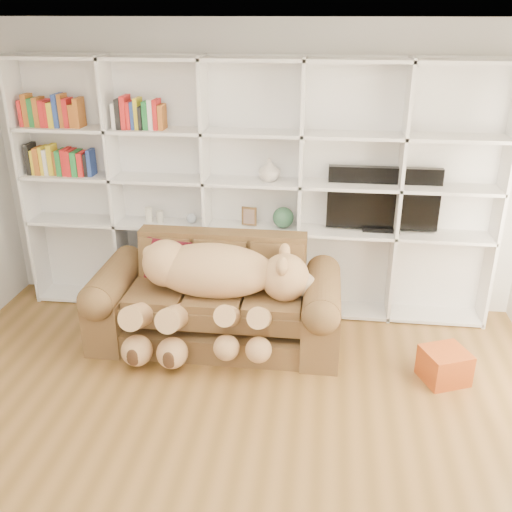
# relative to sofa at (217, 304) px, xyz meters

# --- Properties ---
(floor) EXTENTS (5.00, 5.00, 0.00)m
(floor) POSITION_rel_sofa_xyz_m (0.24, -1.68, -0.34)
(floor) COLOR brown
(floor) RESTS_ON ground
(ceiling) EXTENTS (5.00, 5.00, 0.00)m
(ceiling) POSITION_rel_sofa_xyz_m (0.24, -1.68, 2.36)
(ceiling) COLOR white
(ceiling) RESTS_ON wall_back
(wall_back) EXTENTS (5.00, 0.02, 2.70)m
(wall_back) POSITION_rel_sofa_xyz_m (0.24, 0.82, 1.01)
(wall_back) COLOR silver
(wall_back) RESTS_ON floor
(bookshelf) EXTENTS (4.43, 0.35, 2.40)m
(bookshelf) POSITION_rel_sofa_xyz_m (0.00, 0.68, 0.96)
(bookshelf) COLOR white
(bookshelf) RESTS_ON floor
(sofa) EXTENTS (2.16, 0.93, 0.91)m
(sofa) POSITION_rel_sofa_xyz_m (0.00, 0.00, 0.00)
(sofa) COLOR brown
(sofa) RESTS_ON floor
(teddy_bear) EXTENTS (1.57, 0.87, 0.91)m
(teddy_bear) POSITION_rel_sofa_xyz_m (0.00, -0.18, 0.28)
(teddy_bear) COLOR tan
(teddy_bear) RESTS_ON sofa
(throw_pillow) EXTENTS (0.45, 0.34, 0.42)m
(throw_pillow) POSITION_rel_sofa_xyz_m (-0.47, 0.15, 0.32)
(throw_pillow) COLOR maroon
(throw_pillow) RESTS_ON sofa
(gift_box) EXTENTS (0.43, 0.42, 0.27)m
(gift_box) POSITION_rel_sofa_xyz_m (1.92, -0.41, -0.21)
(gift_box) COLOR #B04817
(gift_box) RESTS_ON floor
(tv) EXTENTS (1.01, 0.18, 0.60)m
(tv) POSITION_rel_sofa_xyz_m (1.43, 0.67, 0.82)
(tv) COLOR black
(tv) RESTS_ON bookshelf
(picture_frame) EXTENTS (0.14, 0.05, 0.18)m
(picture_frame) POSITION_rel_sofa_xyz_m (0.20, 0.62, 0.62)
(picture_frame) COLOR brown
(picture_frame) RESTS_ON bookshelf
(green_vase) EXTENTS (0.20, 0.20, 0.20)m
(green_vase) POSITION_rel_sofa_xyz_m (0.53, 0.62, 0.62)
(green_vase) COLOR #326144
(green_vase) RESTS_ON bookshelf
(figurine_tall) EXTENTS (0.09, 0.09, 0.14)m
(figurine_tall) POSITION_rel_sofa_xyz_m (-0.77, 0.62, 0.59)
(figurine_tall) COLOR beige
(figurine_tall) RESTS_ON bookshelf
(figurine_short) EXTENTS (0.09, 0.09, 0.11)m
(figurine_short) POSITION_rel_sofa_xyz_m (-0.67, 0.62, 0.58)
(figurine_short) COLOR beige
(figurine_short) RESTS_ON bookshelf
(snow_globe) EXTENTS (0.10, 0.10, 0.10)m
(snow_globe) POSITION_rel_sofa_xyz_m (-0.35, 0.62, 0.57)
(snow_globe) COLOR silver
(snow_globe) RESTS_ON bookshelf
(shelf_vase) EXTENTS (0.26, 0.26, 0.21)m
(shelf_vase) POSITION_rel_sofa_xyz_m (0.39, 0.62, 1.07)
(shelf_vase) COLOR beige
(shelf_vase) RESTS_ON bookshelf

